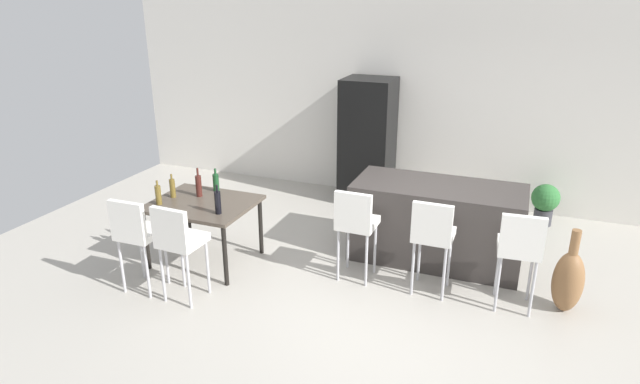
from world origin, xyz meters
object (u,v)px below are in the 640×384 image
Objects in this scene: kitchen_island at (436,223)px; bar_chair_left at (356,221)px; wine_bottle_corner at (199,185)px; refrigerator at (368,141)px; bar_chair_right at (520,246)px; dining_chair_near at (136,230)px; wine_bottle_far at (172,188)px; wine_bottle_left at (158,195)px; floor_vase at (568,281)px; wine_glass_middle at (158,190)px; bar_chair_middle at (433,232)px; potted_plant at (545,202)px; wine_bottle_end at (216,182)px; wine_bottle_near at (218,202)px; dining_table at (203,208)px; dining_chair_far at (178,238)px.

kitchen_island is 1.83× the size of bar_chair_left.
refrigerator is at bearing 61.64° from wine_bottle_corner.
bar_chair_right is 3.81m from dining_chair_near.
wine_bottle_corner reaches higher than wine_bottle_far.
wine_bottle_left is 4.38m from floor_vase.
bar_chair_middle is at bearing 6.61° from wine_glass_middle.
wine_bottle_corner is at bearing -176.68° from floor_vase.
potted_plant is (4.11, 2.81, -0.52)m from wine_bottle_left.
bar_chair_middle is at bearing -83.96° from kitchen_island.
dining_chair_near is 6.03× the size of wine_glass_middle.
potted_plant is (3.95, 3.41, -0.37)m from dining_chair_near.
bar_chair_right is at bearing 3.09° from wine_bottle_far.
refrigerator is at bearing 61.00° from wine_bottle_end.
floor_vase is at bearing 6.76° from wine_glass_middle.
wine_bottle_left is 5.00m from potted_plant.
wine_bottle_near reaches higher than wine_bottle_left.
wine_bottle_near is at bearing -37.58° from wine_bottle_corner.
dining_table is 3.92m from floor_vase.
wine_bottle_left is at bearing -145.63° from potted_plant.
kitchen_island is 1.55m from floor_vase.
wine_bottle_end is (-2.54, -0.66, 0.39)m from kitchen_island.
wine_bottle_corner is 0.39× the size of floor_vase.
wine_bottle_corner is 0.19× the size of refrigerator.
wine_bottle_near is at bearing -32.75° from dining_table.
floor_vase is at bearing 18.73° from bar_chair_right.
bar_chair_left is 1.77m from dining_table.
dining_table is 0.29m from wine_bottle_corner.
wine_bottle_corner reaches higher than dining_table.
refrigerator reaches higher than potted_plant.
bar_chair_left and bar_chair_right have the same top height.
dining_chair_near is 3.20× the size of wine_bottle_near.
dining_chair_near is at bearing -112.73° from refrigerator.
kitchen_island is 3.09m from wine_bottle_far.
refrigerator is (1.58, 2.57, 0.07)m from wine_bottle_far.
wine_bottle_end is at bearing 58.72° from wine_bottle_left.
bar_chair_middle is at bearing 20.39° from dining_chair_near.
wine_bottle_left is 0.47m from wine_bottle_corner.
bar_chair_left is 2.23m from wine_bottle_left.
bar_chair_left reaches higher than wine_glass_middle.
kitchen_island reaches higher than dining_table.
potted_plant is at bearing 83.16° from bar_chair_right.
wine_glass_middle is at bearing -140.94° from wine_bottle_corner.
wine_bottle_near is (-2.23, -0.44, 0.17)m from bar_chair_middle.
wine_bottle_corner reaches higher than bar_chair_left.
kitchen_island is at bearing 39.90° from dining_chair_far.
dining_chair_near is at bearing -107.11° from dining_table.
refrigerator is at bearing 179.77° from potted_plant.
bar_chair_left is 1.00× the size of dining_chair_near.
wine_bottle_near is (0.09, 0.61, 0.17)m from dining_chair_far.
dining_chair_far reaches higher than potted_plant.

